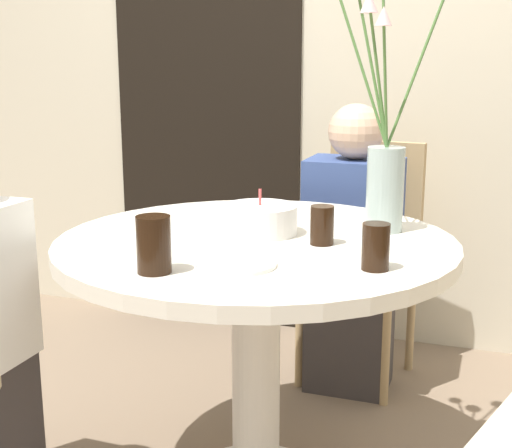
{
  "coord_description": "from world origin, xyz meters",
  "views": [
    {
      "loc": [
        0.62,
        -1.75,
        1.24
      ],
      "look_at": [
        0.0,
        0.0,
        0.81
      ],
      "focal_mm": 50.0,
      "sensor_mm": 36.0,
      "label": 1
    }
  ],
  "objects_px": {
    "chair_left_flank": "(366,245)",
    "drink_glass_0": "(322,225)",
    "drink_glass_1": "(376,247)",
    "birthday_cake": "(260,219)",
    "side_plate": "(236,264)",
    "flower_vase": "(384,134)",
    "drink_glass_2": "(154,244)",
    "person_woman": "(352,259)"
  },
  "relations": [
    {
      "from": "chair_left_flank",
      "to": "side_plate",
      "type": "distance_m",
      "value": 1.23
    },
    {
      "from": "chair_left_flank",
      "to": "flower_vase",
      "type": "relative_size",
      "value": 1.17
    },
    {
      "from": "chair_left_flank",
      "to": "drink_glass_2",
      "type": "bearing_deg",
      "value": -92.69
    },
    {
      "from": "flower_vase",
      "to": "drink_glass_1",
      "type": "relative_size",
      "value": 7.3
    },
    {
      "from": "person_woman",
      "to": "chair_left_flank",
      "type": "bearing_deg",
      "value": 82.3
    },
    {
      "from": "drink_glass_1",
      "to": "drink_glass_0",
      "type": "bearing_deg",
      "value": 133.76
    },
    {
      "from": "birthday_cake",
      "to": "drink_glass_0",
      "type": "bearing_deg",
      "value": -17.2
    },
    {
      "from": "person_woman",
      "to": "drink_glass_1",
      "type": "bearing_deg",
      "value": -75.52
    },
    {
      "from": "birthday_cake",
      "to": "drink_glass_2",
      "type": "xyz_separation_m",
      "value": [
        -0.1,
        -0.43,
        0.03
      ]
    },
    {
      "from": "chair_left_flank",
      "to": "person_woman",
      "type": "bearing_deg",
      "value": -90.0
    },
    {
      "from": "flower_vase",
      "to": "drink_glass_1",
      "type": "xyz_separation_m",
      "value": [
        0.06,
        -0.39,
        -0.22
      ]
    },
    {
      "from": "flower_vase",
      "to": "drink_glass_2",
      "type": "distance_m",
      "value": 0.74
    },
    {
      "from": "chair_left_flank",
      "to": "flower_vase",
      "type": "bearing_deg",
      "value": -69.1
    },
    {
      "from": "side_plate",
      "to": "drink_glass_1",
      "type": "bearing_deg",
      "value": 14.16
    },
    {
      "from": "drink_glass_0",
      "to": "drink_glass_2",
      "type": "relative_size",
      "value": 0.78
    },
    {
      "from": "chair_left_flank",
      "to": "drink_glass_2",
      "type": "height_order",
      "value": "chair_left_flank"
    },
    {
      "from": "birthday_cake",
      "to": "flower_vase",
      "type": "height_order",
      "value": "flower_vase"
    },
    {
      "from": "birthday_cake",
      "to": "drink_glass_1",
      "type": "xyz_separation_m",
      "value": [
        0.36,
        -0.24,
        0.01
      ]
    },
    {
      "from": "drink_glass_0",
      "to": "drink_glass_2",
      "type": "height_order",
      "value": "drink_glass_2"
    },
    {
      "from": "side_plate",
      "to": "flower_vase",
      "type": "bearing_deg",
      "value": 61.52
    },
    {
      "from": "chair_left_flank",
      "to": "drink_glass_0",
      "type": "distance_m",
      "value": 0.99
    },
    {
      "from": "drink_glass_2",
      "to": "drink_glass_0",
      "type": "bearing_deg",
      "value": 51.32
    },
    {
      "from": "drink_glass_0",
      "to": "drink_glass_1",
      "type": "relative_size",
      "value": 0.94
    },
    {
      "from": "drink_glass_2",
      "to": "person_woman",
      "type": "distance_m",
      "value": 1.21
    },
    {
      "from": "chair_left_flank",
      "to": "drink_glass_0",
      "type": "bearing_deg",
      "value": -78.94
    },
    {
      "from": "birthday_cake",
      "to": "person_woman",
      "type": "xyz_separation_m",
      "value": [
        0.11,
        0.72,
        -0.3
      ]
    },
    {
      "from": "birthday_cake",
      "to": "flower_vase",
      "type": "distance_m",
      "value": 0.41
    },
    {
      "from": "side_plate",
      "to": "drink_glass_2",
      "type": "bearing_deg",
      "value": -144.67
    },
    {
      "from": "birthday_cake",
      "to": "side_plate",
      "type": "distance_m",
      "value": 0.32
    },
    {
      "from": "drink_glass_0",
      "to": "drink_glass_1",
      "type": "height_order",
      "value": "drink_glass_1"
    },
    {
      "from": "chair_left_flank",
      "to": "side_plate",
      "type": "relative_size",
      "value": 4.87
    },
    {
      "from": "chair_left_flank",
      "to": "person_woman",
      "type": "relative_size",
      "value": 0.85
    },
    {
      "from": "chair_left_flank",
      "to": "flower_vase",
      "type": "xyz_separation_m",
      "value": [
        0.17,
        -0.73,
        0.51
      ]
    },
    {
      "from": "drink_glass_1",
      "to": "drink_glass_2",
      "type": "bearing_deg",
      "value": -157.97
    },
    {
      "from": "birthday_cake",
      "to": "side_plate",
      "type": "bearing_deg",
      "value": -80.87
    },
    {
      "from": "birthday_cake",
      "to": "person_woman",
      "type": "height_order",
      "value": "person_woman"
    },
    {
      "from": "flower_vase",
      "to": "drink_glass_0",
      "type": "relative_size",
      "value": 7.78
    },
    {
      "from": "flower_vase",
      "to": "drink_glass_1",
      "type": "height_order",
      "value": "flower_vase"
    },
    {
      "from": "drink_glass_2",
      "to": "birthday_cake",
      "type": "bearing_deg",
      "value": 76.21
    },
    {
      "from": "chair_left_flank",
      "to": "birthday_cake",
      "type": "height_order",
      "value": "chair_left_flank"
    },
    {
      "from": "person_woman",
      "to": "drink_glass_0",
      "type": "bearing_deg",
      "value": -84.42
    },
    {
      "from": "side_plate",
      "to": "birthday_cake",
      "type": "bearing_deg",
      "value": 99.13
    }
  ]
}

